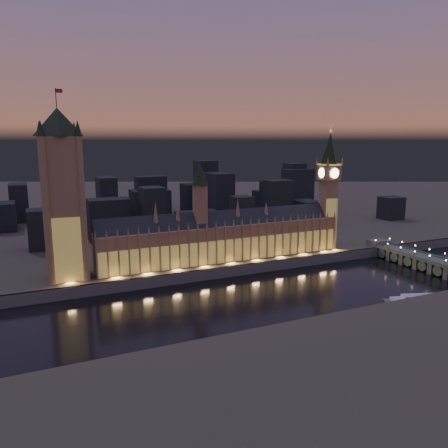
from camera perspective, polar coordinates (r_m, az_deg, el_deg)
name	(u,v)px	position (r m, az deg, el deg)	size (l,w,h in m)	color
ground_plane	(251,294)	(296.61, 3.54, -9.15)	(2000.00, 2000.00, 0.00)	black
north_bank	(111,197)	(783.25, -14.50, 3.39)	(2000.00, 960.00, 8.00)	#3B462C
embankment_wall	(226,272)	(330.21, 0.21, -6.29)	(2000.00, 2.50, 8.00)	#565855
palace_of_westminster	(223,237)	(345.62, -0.12, -1.67)	(202.00, 21.80, 78.00)	#8D704E
victoria_tower	(62,187)	(310.22, -20.37, 4.50)	(31.68, 31.68, 126.16)	#8D704E
elizabeth_tower	(329,181)	(391.27, 13.52, 5.54)	(18.00, 18.00, 106.08)	#8D704E
westminster_bridge	(422,261)	(385.45, 24.43, -4.46)	(17.24, 113.00, 15.90)	#565855
river_boat	(421,299)	(309.84, 24.34, -8.94)	(46.94, 25.63, 4.50)	#565855
city_backdrop	(176,200)	(523.27, -6.27, 3.09)	(492.02, 215.63, 88.31)	black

